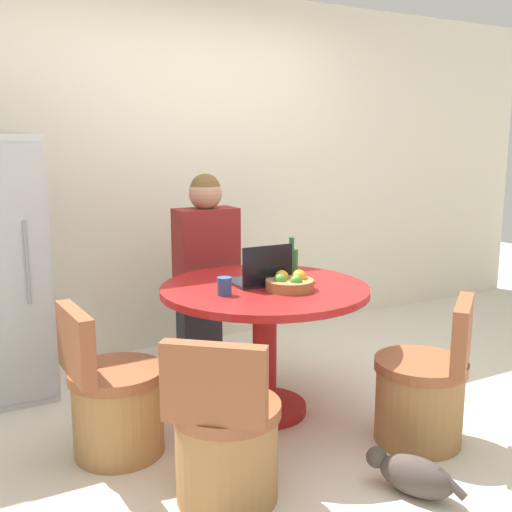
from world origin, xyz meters
TOP-DOWN VIEW (x-y plane):
  - ground_plane at (0.00, 0.00)m, footprint 12.00×12.00m
  - wall_back at (0.00, 1.69)m, footprint 7.00×0.06m
  - dining_table at (-0.09, 0.30)m, footprint 1.15×1.15m
  - chair_near_right_corner at (0.45, -0.38)m, footprint 0.54×0.54m
  - chair_near_left_corner at (-0.66, -0.36)m, footprint 0.54×0.54m
  - chair_left_side at (-0.96, 0.26)m, footprint 0.47×0.47m
  - person_seated at (-0.10, 1.10)m, footprint 0.40×0.37m
  - laptop at (-0.09, 0.35)m, footprint 0.31×0.26m
  - fruit_bowl at (-0.01, 0.16)m, footprint 0.26×0.26m
  - coffee_cup at (-0.37, 0.23)m, footprint 0.08×0.08m
  - bottle at (0.13, 0.37)m, footprint 0.08×0.08m
  - cat at (0.08, -0.72)m, footprint 0.28×0.42m

SIDE VIEW (x-z plane):
  - ground_plane at x=0.00m, z-range 0.00..0.00m
  - cat at x=0.08m, z-range 0.00..0.18m
  - chair_near_right_corner at x=0.45m, z-range -0.12..0.64m
  - chair_near_left_corner at x=-0.66m, z-range -0.12..0.64m
  - chair_left_side at x=-0.96m, z-range -0.12..0.64m
  - dining_table at x=-0.09m, z-range 0.19..0.94m
  - person_seated at x=-0.10m, z-range 0.07..1.39m
  - fruit_bowl at x=-0.01m, z-range 0.73..0.83m
  - laptop at x=-0.09m, z-range 0.67..0.90m
  - coffee_cup at x=-0.37m, z-range 0.74..0.84m
  - bottle at x=0.13m, z-range 0.72..0.96m
  - wall_back at x=0.00m, z-range 0.00..2.60m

